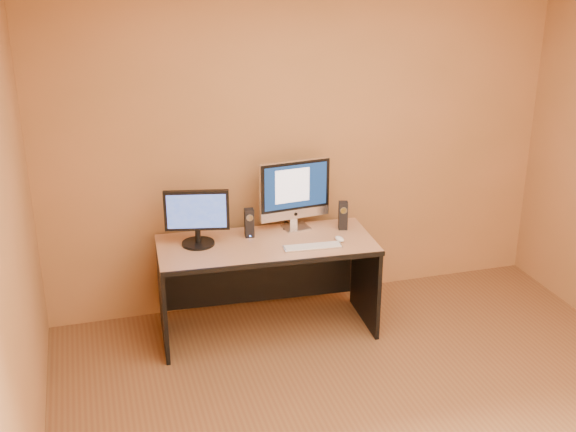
% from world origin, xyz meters
% --- Properties ---
extents(walls, '(4.00, 4.00, 2.60)m').
position_xyz_m(walls, '(0.00, 0.00, 1.30)').
color(walls, '#AB7145').
rests_on(walls, ground).
extents(desk, '(1.58, 0.76, 0.71)m').
position_xyz_m(desk, '(-0.43, 1.50, 0.36)').
color(desk, tan).
rests_on(desk, ground).
extents(imac, '(0.57, 0.26, 0.53)m').
position_xyz_m(imac, '(-0.14, 1.72, 0.98)').
color(imac, silver).
rests_on(imac, desk).
extents(second_monitor, '(0.50, 0.32, 0.40)m').
position_xyz_m(second_monitor, '(-0.90, 1.61, 0.91)').
color(second_monitor, black).
rests_on(second_monitor, desk).
extents(speaker_left, '(0.07, 0.08, 0.21)m').
position_xyz_m(speaker_left, '(-0.51, 1.66, 0.82)').
color(speaker_left, black).
rests_on(speaker_left, desk).
extents(speaker_right, '(0.08, 0.08, 0.21)m').
position_xyz_m(speaker_right, '(0.19, 1.61, 0.82)').
color(speaker_right, black).
rests_on(speaker_right, desk).
extents(keyboard, '(0.42, 0.14, 0.02)m').
position_xyz_m(keyboard, '(-0.14, 1.33, 0.72)').
color(keyboard, silver).
rests_on(keyboard, desk).
extents(mouse, '(0.07, 0.10, 0.03)m').
position_xyz_m(mouse, '(0.09, 1.39, 0.73)').
color(mouse, white).
rests_on(mouse, desk).
extents(cable_a, '(0.08, 0.20, 0.01)m').
position_xyz_m(cable_a, '(-0.16, 1.79, 0.72)').
color(cable_a, black).
rests_on(cable_a, desk).
extents(cable_b, '(0.07, 0.16, 0.01)m').
position_xyz_m(cable_b, '(-0.21, 1.79, 0.72)').
color(cable_b, black).
rests_on(cable_b, desk).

